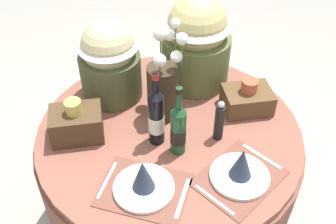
% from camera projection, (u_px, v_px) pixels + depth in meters
% --- Properties ---
extents(ground, '(8.00, 8.00, 0.00)m').
position_uv_depth(ground, '(169.00, 222.00, 2.30)').
color(ground, '#9E998E').
extents(dining_table, '(1.22, 1.22, 0.74)m').
position_uv_depth(dining_table, '(169.00, 152.00, 1.91)').
color(dining_table, brown).
rests_on(dining_table, ground).
extents(place_setting_left, '(0.42, 0.38, 0.16)m').
position_uv_depth(place_setting_left, '(144.00, 182.00, 1.53)').
color(place_setting_left, brown).
rests_on(place_setting_left, dining_table).
extents(place_setting_right, '(0.43, 0.41, 0.16)m').
position_uv_depth(place_setting_right, '(241.00, 170.00, 1.58)').
color(place_setting_right, brown).
rests_on(place_setting_right, dining_table).
extents(flower_vase, '(0.18, 0.22, 0.44)m').
position_uv_depth(flower_vase, '(163.00, 84.00, 1.79)').
color(flower_vase, '#332819').
rests_on(flower_vase, dining_table).
extents(wine_bottle_left, '(0.07, 0.07, 0.34)m').
position_uv_depth(wine_bottle_left, '(178.00, 129.00, 1.64)').
color(wine_bottle_left, '#194223').
rests_on(wine_bottle_left, dining_table).
extents(wine_bottle_right, '(0.07, 0.07, 0.36)m').
position_uv_depth(wine_bottle_right, '(156.00, 117.00, 1.67)').
color(wine_bottle_right, black).
rests_on(wine_bottle_right, dining_table).
extents(pepper_mill, '(0.04, 0.04, 0.20)m').
position_uv_depth(pepper_mill, '(219.00, 121.00, 1.72)').
color(pepper_mill, black).
rests_on(pepper_mill, dining_table).
extents(gift_tub_back_left, '(0.29, 0.29, 0.44)m').
position_uv_depth(gift_tub_back_left, '(109.00, 55.00, 1.86)').
color(gift_tub_back_left, '#474C2D').
rests_on(gift_tub_back_left, dining_table).
extents(gift_tub_back_right, '(0.34, 0.34, 0.50)m').
position_uv_depth(gift_tub_back_right, '(197.00, 35.00, 1.92)').
color(gift_tub_back_right, '#566033').
rests_on(gift_tub_back_right, dining_table).
extents(woven_basket_side_left, '(0.22, 0.16, 0.19)m').
position_uv_depth(woven_basket_side_left, '(77.00, 123.00, 1.74)').
color(woven_basket_side_left, '#47331E').
rests_on(woven_basket_side_left, dining_table).
extents(woven_basket_side_right, '(0.22, 0.17, 0.16)m').
position_uv_depth(woven_basket_side_right, '(247.00, 99.00, 1.89)').
color(woven_basket_side_right, brown).
rests_on(woven_basket_side_right, dining_table).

